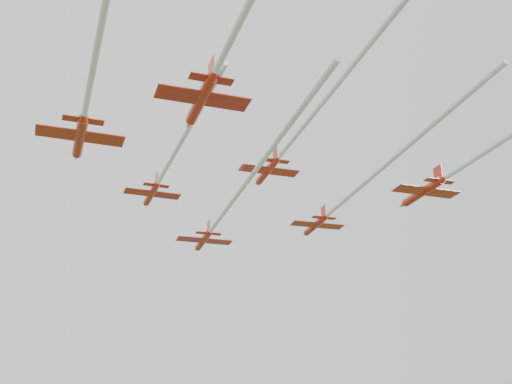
{
  "coord_description": "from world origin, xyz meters",
  "views": [
    {
      "loc": [
        -14.41,
        -82.28,
        17.83
      ],
      "look_at": [
        -2.48,
        -0.69,
        50.19
      ],
      "focal_mm": 45.0,
      "sensor_mm": 36.0,
      "label": 1
    }
  ],
  "objects": [
    {
      "name": "jet_row2_right",
      "position": [
        9.42,
        -5.22,
        48.5
      ],
      "size": [
        10.3,
        51.54,
        2.4
      ],
      "rotation": [
        0.0,
        0.0,
        0.13
      ],
      "color": "red"
    },
    {
      "name": "jet_lead",
      "position": [
        -6.02,
        4.86,
        49.42
      ],
      "size": [
        12.98,
        62.65,
        2.75
      ],
      "rotation": [
        0.0,
        0.0,
        0.14
      ],
      "color": "red"
    },
    {
      "name": "jet_row3_right",
      "position": [
        24.24,
        -16.46,
        51.38
      ],
      "size": [
        14.65,
        62.64,
        2.92
      ],
      "rotation": [
        0.0,
        0.0,
        0.17
      ],
      "color": "red"
    },
    {
      "name": "jet_row3_mid",
      "position": [
        0.85,
        -21.62,
        51.46
      ],
      "size": [
        12.51,
        60.77,
        2.38
      ],
      "rotation": [
        0.0,
        0.0,
        0.15
      ],
      "color": "red"
    },
    {
      "name": "jet_row4_left",
      "position": [
        -9.77,
        -33.35,
        51.42
      ],
      "size": [
        12.87,
        50.43,
        2.96
      ],
      "rotation": [
        0.0,
        0.0,
        0.17
      ],
      "color": "red"
    },
    {
      "name": "jet_row2_left",
      "position": [
        -15.17,
        -2.32,
        51.79
      ],
      "size": [
        11.64,
        41.81,
        2.44
      ],
      "rotation": [
        0.0,
        0.0,
        0.2
      ],
      "color": "red"
    },
    {
      "name": "jet_row3_left",
      "position": [
        -21.57,
        -31.54,
        50.55
      ],
      "size": [
        16.74,
        68.64,
        2.95
      ],
      "rotation": [
        0.0,
        0.0,
        0.18
      ],
      "color": "red"
    }
  ]
}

